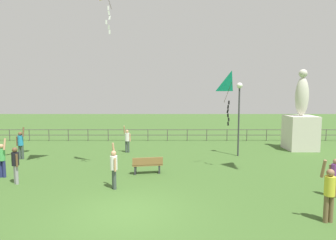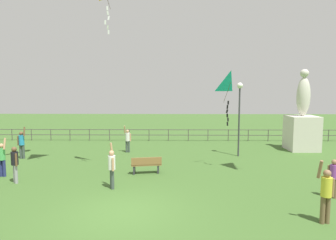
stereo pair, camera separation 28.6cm
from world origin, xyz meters
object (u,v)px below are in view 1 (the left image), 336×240
person_4 (20,143)px  person_5 (1,158)px  person_3 (329,191)px  lamppost (239,103)px  statue_monument (300,126)px  park_bench (147,165)px  person_0 (15,163)px  kite_3 (231,84)px  person_1 (113,166)px  person_2 (127,139)px  person_6 (334,175)px

person_4 → person_5: bearing=-75.6°
person_3 → lamppost: bearing=94.0°
statue_monument → person_4: size_ratio=2.85×
person_5 → person_4: bearing=104.4°
person_5 → park_bench: bearing=4.9°
person_4 → person_0: bearing=-65.8°
statue_monument → park_bench: bearing=-149.9°
park_bench → kite_3: bearing=9.6°
statue_monument → person_1: 14.09m
person_0 → kite_3: size_ratio=0.59×
person_3 → kite_3: bearing=106.9°
statue_monument → person_3: statue_monument is taller
person_0 → kite_3: 10.81m
person_1 → person_5: 5.86m
lamppost → person_2: 7.60m
person_1 → statue_monument: bearing=35.4°
person_0 → person_5: person_5 is taller
statue_monument → park_bench: statue_monument is taller
person_1 → person_3: bearing=-23.1°
person_6 → park_bench: bearing=157.3°
park_bench → person_3: person_3 is taller
lamppost → person_3: size_ratio=2.27×
person_2 → kite_3: bearing=-35.6°
lamppost → park_bench: bearing=-144.0°
person_0 → statue_monument: bearing=25.1°
person_2 → person_3: 12.91m
park_bench → person_3: bearing=-41.3°
person_2 → person_6: 12.26m
person_1 → person_3: person_3 is taller
person_6 → lamppost: bearing=106.3°
park_bench → person_4: person_4 is taller
person_4 → park_bench: bearing=-21.5°
statue_monument → person_4: 18.28m
person_3 → kite_3: (-1.85, 6.06, 3.42)m
person_4 → kite_3: 12.76m
park_bench → person_6: 8.15m
lamppost → person_4: (-13.26, -0.87, -2.35)m
person_4 → person_6: size_ratio=1.28×
lamppost → person_2: lamppost is taller
person_1 → person_5: (-5.63, 1.63, -0.02)m
person_3 → person_6: bearing=57.0°
person_1 → person_5: person_1 is taller
person_0 → park_bench: bearing=15.1°
statue_monument → person_4: (-18.04, -2.86, -0.70)m
statue_monument → lamppost: 5.44m
person_4 → person_6: (15.33, -6.22, -0.11)m
statue_monument → person_1: statue_monument is taller
person_3 → person_6: size_ratio=1.34×
lamppost → person_6: (2.07, -7.10, -2.46)m
person_0 → person_1: bearing=-8.5°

